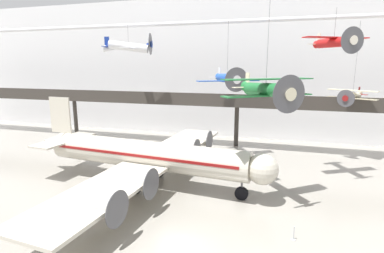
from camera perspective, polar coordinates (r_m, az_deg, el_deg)
ground_plane at (r=23.11m, az=-2.69°, el=-22.00°), size 260.00×260.00×0.00m
hangar_back_wall at (r=54.74m, az=9.85°, el=10.86°), size 140.00×3.00×24.43m
mezzanine_walkway at (r=46.79m, az=8.43°, el=4.33°), size 110.00×3.20×8.56m
ceiling_truss_beam at (r=45.33m, az=8.61°, el=19.22°), size 120.00×0.60×0.60m
airliner_silver_main at (r=32.66m, az=-9.07°, el=-5.41°), size 28.43×32.32×9.11m
suspended_plane_white_twin at (r=46.83m, az=-12.01°, el=14.61°), size 7.43×8.92×4.31m
suspended_plane_blue_trainer at (r=41.02m, az=6.71°, el=9.11°), size 8.04×7.26×9.01m
suspended_plane_red_highwing at (r=35.73m, az=25.40°, el=14.35°), size 6.85×6.13×4.72m
suspended_plane_cream_biplane at (r=45.99m, az=28.26°, el=5.30°), size 5.92×5.35×10.95m
suspended_plane_green_biplane at (r=27.67m, az=13.90°, el=6.93°), size 7.75×7.23×9.49m
stanchion_barrier at (r=24.89m, az=18.79°, el=-19.12°), size 0.36×0.36×1.08m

